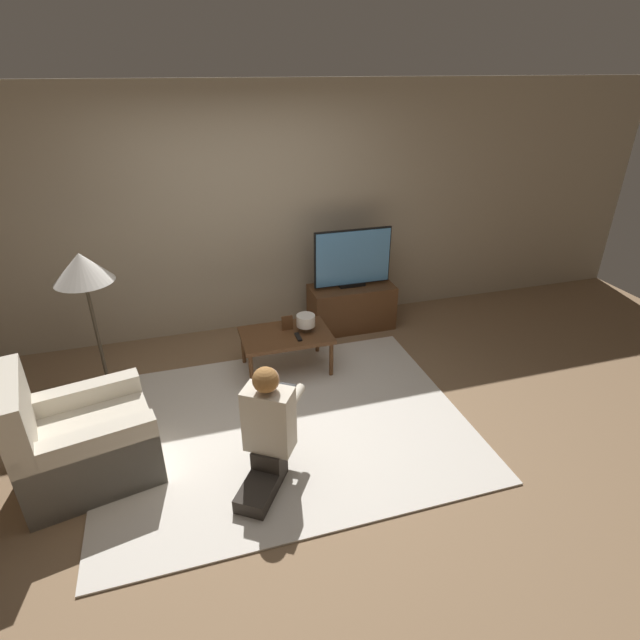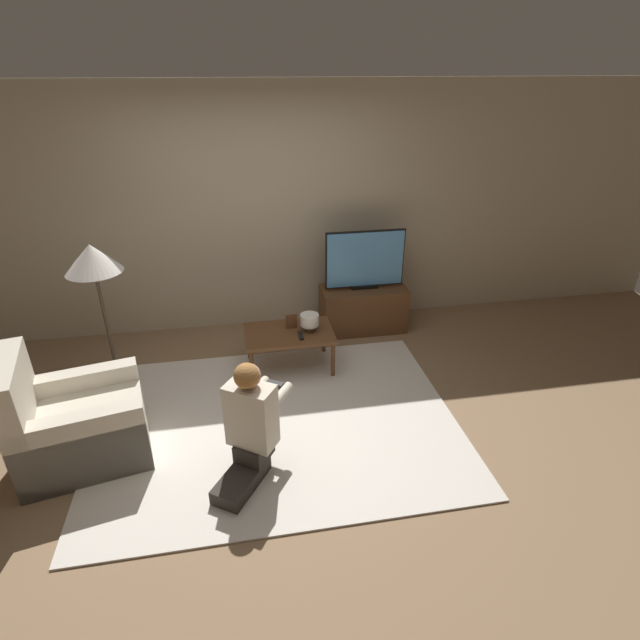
# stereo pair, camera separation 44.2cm
# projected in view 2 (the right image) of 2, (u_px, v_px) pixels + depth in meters

# --- Properties ---
(ground_plane) EXTENTS (10.00, 10.00, 0.00)m
(ground_plane) POSITION_uv_depth(u_px,v_px,m) (278.00, 423.00, 4.23)
(ground_plane) COLOR #896B4C
(wall_back) EXTENTS (10.00, 0.06, 2.60)m
(wall_back) POSITION_uv_depth(u_px,v_px,m) (254.00, 212.00, 5.32)
(wall_back) COLOR tan
(wall_back) RESTS_ON ground_plane
(rug) EXTENTS (2.99, 2.29, 0.02)m
(rug) POSITION_uv_depth(u_px,v_px,m) (278.00, 422.00, 4.22)
(rug) COLOR silver
(rug) RESTS_ON ground_plane
(tv_stand) EXTENTS (0.94, 0.42, 0.51)m
(tv_stand) POSITION_uv_depth(u_px,v_px,m) (363.00, 309.00, 5.62)
(tv_stand) COLOR brown
(tv_stand) RESTS_ON ground_plane
(tv) EXTENTS (0.87, 0.08, 0.65)m
(tv) POSITION_uv_depth(u_px,v_px,m) (365.00, 260.00, 5.36)
(tv) COLOR black
(tv) RESTS_ON tv_stand
(coffee_table) EXTENTS (0.85, 0.55, 0.41)m
(coffee_table) POSITION_uv_depth(u_px,v_px,m) (289.00, 336.00, 4.83)
(coffee_table) COLOR brown
(coffee_table) RESTS_ON ground_plane
(floor_lamp) EXTENTS (0.48, 0.48, 1.37)m
(floor_lamp) POSITION_uv_depth(u_px,v_px,m) (93.00, 265.00, 4.25)
(floor_lamp) COLOR #4C4233
(floor_lamp) RESTS_ON ground_plane
(armchair) EXTENTS (1.02, 0.90, 0.93)m
(armchair) POSITION_uv_depth(u_px,v_px,m) (77.00, 426.00, 3.73)
(armchair) COLOR beige
(armchair) RESTS_ON ground_plane
(person_kneeling) EXTENTS (0.67, 0.83, 0.92)m
(person_kneeling) POSITION_uv_depth(u_px,v_px,m) (250.00, 423.00, 3.52)
(person_kneeling) COLOR #332D28
(person_kneeling) RESTS_ON rug
(picture_frame) EXTENTS (0.11, 0.01, 0.15)m
(picture_frame) POSITION_uv_depth(u_px,v_px,m) (291.00, 321.00, 4.85)
(picture_frame) COLOR brown
(picture_frame) RESTS_ON coffee_table
(table_lamp) EXTENTS (0.18, 0.18, 0.17)m
(table_lamp) POSITION_uv_depth(u_px,v_px,m) (310.00, 321.00, 4.80)
(table_lamp) COLOR #4C3823
(table_lamp) RESTS_ON coffee_table
(remote) EXTENTS (0.04, 0.15, 0.02)m
(remote) POSITION_uv_depth(u_px,v_px,m) (301.00, 336.00, 4.73)
(remote) COLOR black
(remote) RESTS_ON coffee_table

